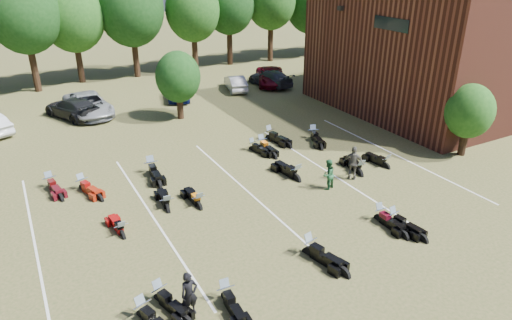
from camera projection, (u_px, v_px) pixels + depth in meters
ground at (332, 204)px, 22.18m from camera, size 160.00×160.00×0.00m
car_2 at (88, 105)px, 33.99m from camera, size 3.15×5.99×1.61m
car_3 at (73, 108)px, 33.48m from camera, size 4.02×5.54×1.49m
car_4 at (179, 90)px, 37.84m from camera, size 3.28×4.79×1.51m
car_5 at (236, 83)px, 40.22m from camera, size 2.36×4.23×1.32m
car_6 at (271, 76)px, 41.93m from camera, size 4.55×6.01×1.52m
car_7 at (270, 78)px, 41.50m from camera, size 2.72×5.13×1.42m
person_black at (189, 294)px, 15.12m from camera, size 0.61×0.41×1.64m
person_green at (328, 174)px, 23.30m from camera, size 0.95×0.84×1.62m
person_grey at (353, 163)px, 24.23m from camera, size 1.08×1.13×1.89m
motorcycle_0 at (143, 318)px, 15.25m from camera, size 1.32×2.27×1.21m
motorcycle_1 at (160, 301)px, 15.99m from camera, size 1.28×2.25×1.20m
motorcycle_2 at (226, 301)px, 16.00m from camera, size 0.82×2.19×1.20m
motorcycle_3 at (309, 255)px, 18.45m from camera, size 1.28×2.50×1.33m
motorcycle_4 at (392, 224)px, 20.50m from camera, size 0.94×2.24×1.21m
motorcycle_5 at (379, 220)px, 20.81m from camera, size 0.73×2.16×1.20m
motorcycle_7 at (123, 237)px, 19.63m from camera, size 0.83×2.06×1.12m
motorcycle_8 at (199, 208)px, 21.84m from camera, size 0.77×2.16×1.19m
motorcycle_9 at (168, 210)px, 21.62m from camera, size 0.87×2.20×1.20m
motorcycle_11 at (296, 180)px, 24.50m from camera, size 1.07×2.54×1.38m
motorcycle_12 at (359, 175)px, 25.09m from camera, size 1.13×2.42×1.30m
motorcycle_13 at (385, 168)px, 25.92m from camera, size 0.90×2.18×1.18m
motorcycle_14 at (51, 188)px, 23.69m from camera, size 1.09×2.32×1.24m
motorcycle_15 at (83, 190)px, 23.50m from camera, size 1.40×2.33×1.24m
motorcycle_16 at (152, 173)px, 25.27m from camera, size 0.95×2.54×1.39m
motorcycle_17 at (262, 148)px, 28.46m from camera, size 0.80×2.27×1.25m
motorcycle_18 at (270, 140)px, 29.81m from camera, size 1.24×2.49×1.33m
motorcycle_19 at (253, 150)px, 28.18m from camera, size 1.16×2.09×1.11m
motorcycle_20 at (313, 139)px, 29.89m from camera, size 1.47×2.49×1.32m
brick_building at (486, 31)px, 36.80m from camera, size 25.40×15.20×10.70m
tree_line at (135, 10)px, 42.21m from camera, size 56.00×6.00×9.79m
young_tree_near_building at (469, 111)px, 26.45m from camera, size 2.80×2.80×4.16m
young_tree_midfield at (178, 77)px, 32.36m from camera, size 3.20×3.20×4.70m
parking_lines at (249, 192)px, 23.24m from camera, size 20.10×14.00×0.01m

